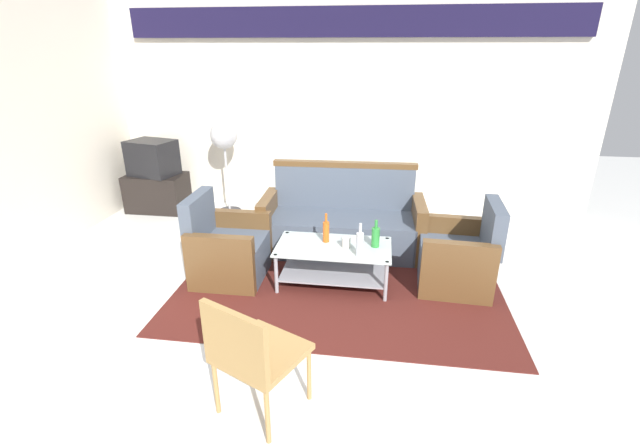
# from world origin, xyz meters

# --- Properties ---
(ground_plane) EXTENTS (14.00, 14.00, 0.00)m
(ground_plane) POSITION_xyz_m (0.00, 0.00, 0.00)
(ground_plane) COLOR white
(wall_back) EXTENTS (6.52, 0.19, 2.80)m
(wall_back) POSITION_xyz_m (0.00, 3.05, 1.48)
(wall_back) COLOR silver
(wall_back) RESTS_ON ground
(rug) EXTENTS (3.10, 2.30, 0.01)m
(rug) POSITION_xyz_m (0.14, 0.85, 0.01)
(rug) COLOR #511E19
(rug) RESTS_ON ground
(couch) EXTENTS (1.82, 0.79, 0.96)m
(couch) POSITION_xyz_m (0.08, 1.60, 0.32)
(couch) COLOR #4C5666
(couch) RESTS_ON rug
(armchair_left) EXTENTS (0.71, 0.77, 0.85)m
(armchair_left) POSITION_xyz_m (-1.00, 0.80, 0.29)
(armchair_left) COLOR #4C5666
(armchair_left) RESTS_ON rug
(armchair_right) EXTENTS (0.74, 0.80, 0.85)m
(armchair_right) POSITION_xyz_m (1.27, 0.95, 0.29)
(armchair_right) COLOR #4C5666
(armchair_right) RESTS_ON rug
(coffee_table) EXTENTS (1.10, 0.60, 0.40)m
(coffee_table) POSITION_xyz_m (0.07, 0.79, 0.27)
(coffee_table) COLOR silver
(coffee_table) RESTS_ON rug
(bottle_green) EXTENTS (0.08, 0.08, 0.27)m
(bottle_green) POSITION_xyz_m (0.47, 0.84, 0.51)
(bottle_green) COLOR #2D8C38
(bottle_green) RESTS_ON coffee_table
(bottle_clear) EXTENTS (0.07, 0.07, 0.32)m
(bottle_clear) POSITION_xyz_m (0.33, 0.62, 0.53)
(bottle_clear) COLOR silver
(bottle_clear) RESTS_ON coffee_table
(bottle_orange) EXTENTS (0.06, 0.06, 0.29)m
(bottle_orange) POSITION_xyz_m (-0.01, 0.88, 0.52)
(bottle_orange) COLOR #D85919
(bottle_orange) RESTS_ON coffee_table
(cup) EXTENTS (0.08, 0.08, 0.10)m
(cup) POSITION_xyz_m (0.20, 0.78, 0.46)
(cup) COLOR silver
(cup) RESTS_ON coffee_table
(tv_stand) EXTENTS (0.80, 0.50, 0.52)m
(tv_stand) POSITION_xyz_m (-2.65, 2.55, 0.26)
(tv_stand) COLOR black
(tv_stand) RESTS_ON ground
(television) EXTENTS (0.69, 0.57, 0.48)m
(television) POSITION_xyz_m (-2.65, 2.55, 0.76)
(television) COLOR black
(television) RESTS_ON tv_stand
(pedestal_fan) EXTENTS (0.36, 0.36, 1.27)m
(pedestal_fan) POSITION_xyz_m (-1.61, 2.60, 1.01)
(pedestal_fan) COLOR #2D2D33
(pedestal_fan) RESTS_ON ground
(wicker_chair) EXTENTS (0.64, 0.64, 0.84)m
(wicker_chair) POSITION_xyz_m (-0.23, -0.93, 0.49)
(wicker_chair) COLOR #AD844C
(wicker_chair) RESTS_ON ground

